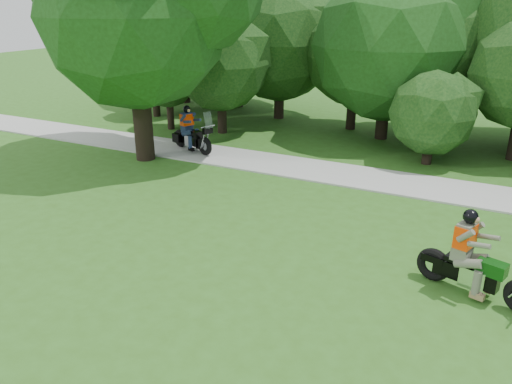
% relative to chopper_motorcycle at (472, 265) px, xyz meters
% --- Properties ---
extents(ground, '(100.00, 100.00, 0.00)m').
position_rel_chopper_motorcycle_xyz_m(ground, '(-0.98, -2.18, -0.65)').
color(ground, '#305D1A').
rests_on(ground, ground).
extents(walkway, '(60.00, 2.20, 0.06)m').
position_rel_chopper_motorcycle_xyz_m(walkway, '(-0.98, 5.82, -0.62)').
color(walkway, '#A5A5A0').
rests_on(walkway, ground).
extents(chopper_motorcycle, '(2.44, 1.13, 1.77)m').
position_rel_chopper_motorcycle_xyz_m(chopper_motorcycle, '(0.00, 0.00, 0.00)').
color(chopper_motorcycle, black).
rests_on(chopper_motorcycle, ground).
extents(touring_motorcycle, '(2.19, 1.21, 1.72)m').
position_rel_chopper_motorcycle_xyz_m(touring_motorcycle, '(-10.53, 5.85, 0.03)').
color(touring_motorcycle, black).
rests_on(touring_motorcycle, walkway).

